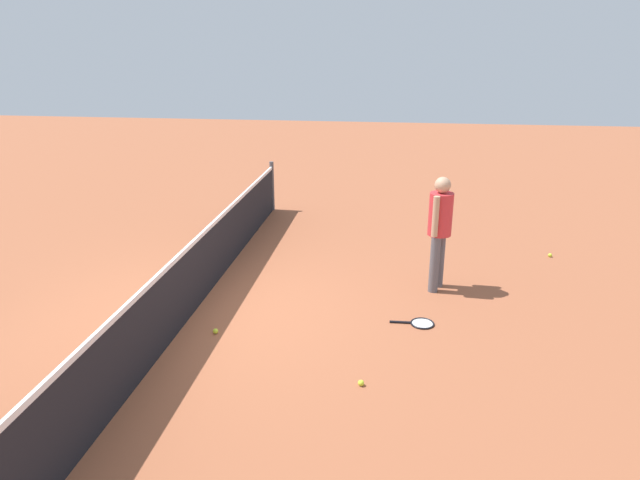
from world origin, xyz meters
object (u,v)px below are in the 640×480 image
(tennis_ball_near_player, at_px, (550,255))
(tennis_ball_by_net, at_px, (216,331))
(tennis_racket_near_player, at_px, (420,323))
(tennis_ball_midcourt, at_px, (361,383))
(player_near_side, at_px, (440,224))

(tennis_ball_near_player, xyz_separation_m, tennis_ball_by_net, (-3.38, 4.85, 0.00))
(tennis_racket_near_player, relative_size, tennis_ball_by_net, 8.91)
(tennis_ball_midcourt, bearing_deg, tennis_racket_near_player, -24.12)
(player_near_side, height_order, tennis_ball_near_player, player_near_side)
(tennis_ball_near_player, distance_m, tennis_ball_by_net, 5.91)
(player_near_side, distance_m, tennis_ball_near_player, 2.76)
(tennis_ball_by_net, bearing_deg, player_near_side, -57.78)
(player_near_side, relative_size, tennis_ball_near_player, 25.76)
(tennis_racket_near_player, bearing_deg, tennis_ball_midcourt, 155.88)
(tennis_ball_midcourt, bearing_deg, tennis_ball_by_net, 64.78)
(tennis_ball_near_player, bearing_deg, player_near_side, 128.37)
(tennis_racket_near_player, xyz_separation_m, tennis_ball_by_net, (-0.61, 2.57, 0.02))
(player_near_side, bearing_deg, tennis_ball_near_player, -51.63)
(tennis_racket_near_player, height_order, tennis_ball_near_player, tennis_ball_near_player)
(player_near_side, relative_size, tennis_ball_midcourt, 25.76)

